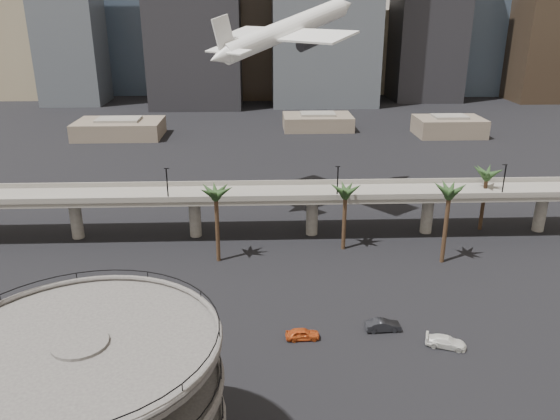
{
  "coord_description": "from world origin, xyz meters",
  "views": [
    {
      "loc": [
        1.15,
        -40.71,
        40.73
      ],
      "look_at": [
        3.87,
        28.0,
        15.05
      ],
      "focal_mm": 35.0,
      "sensor_mm": 36.0,
      "label": 1
    }
  ],
  "objects_px": {
    "car_b": "(383,325)",
    "airborne_jet": "(287,30)",
    "parking_ramp": "(90,409)",
    "car_a": "(303,334)",
    "overpass": "(253,198)",
    "car_c": "(446,342)"
  },
  "relations": [
    {
      "from": "overpass",
      "to": "car_b",
      "type": "height_order",
      "value": "overpass"
    },
    {
      "from": "overpass",
      "to": "airborne_jet",
      "type": "height_order",
      "value": "airborne_jet"
    },
    {
      "from": "overpass",
      "to": "car_b",
      "type": "relative_size",
      "value": 27.09
    },
    {
      "from": "overpass",
      "to": "car_a",
      "type": "relative_size",
      "value": 29.31
    },
    {
      "from": "parking_ramp",
      "to": "airborne_jet",
      "type": "xyz_separation_m",
      "value": [
        19.81,
        74.22,
        26.57
      ]
    },
    {
      "from": "car_b",
      "to": "car_c",
      "type": "height_order",
      "value": "car_b"
    },
    {
      "from": "overpass",
      "to": "car_b",
      "type": "xyz_separation_m",
      "value": [
        17.41,
        -33.45,
        -6.55
      ]
    },
    {
      "from": "overpass",
      "to": "car_c",
      "type": "distance_m",
      "value": 45.32
    },
    {
      "from": "airborne_jet",
      "to": "car_c",
      "type": "relative_size",
      "value": 6.19
    },
    {
      "from": "parking_ramp",
      "to": "car_c",
      "type": "height_order",
      "value": "parking_ramp"
    },
    {
      "from": "airborne_jet",
      "to": "car_b",
      "type": "height_order",
      "value": "airborne_jet"
    },
    {
      "from": "parking_ramp",
      "to": "overpass",
      "type": "bearing_deg",
      "value": 77.57
    },
    {
      "from": "parking_ramp",
      "to": "airborne_jet",
      "type": "relative_size",
      "value": 0.71
    },
    {
      "from": "airborne_jet",
      "to": "car_a",
      "type": "relative_size",
      "value": 7.07
    },
    {
      "from": "overpass",
      "to": "airborne_jet",
      "type": "relative_size",
      "value": 4.15
    },
    {
      "from": "car_a",
      "to": "airborne_jet",
      "type": "bearing_deg",
      "value": -2.99
    },
    {
      "from": "overpass",
      "to": "car_b",
      "type": "bearing_deg",
      "value": -62.5
    },
    {
      "from": "car_a",
      "to": "car_c",
      "type": "distance_m",
      "value": 18.29
    },
    {
      "from": "car_b",
      "to": "airborne_jet",
      "type": "bearing_deg",
      "value": 8.99
    },
    {
      "from": "parking_ramp",
      "to": "airborne_jet",
      "type": "bearing_deg",
      "value": 75.06
    },
    {
      "from": "parking_ramp",
      "to": "car_c",
      "type": "relative_size",
      "value": 4.39
    },
    {
      "from": "parking_ramp",
      "to": "car_a",
      "type": "distance_m",
      "value": 32.21
    }
  ]
}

